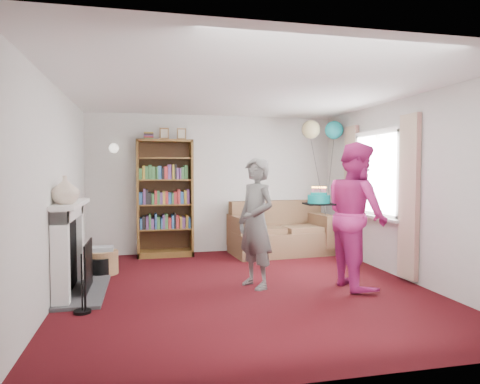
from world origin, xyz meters
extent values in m
plane|color=#34070B|center=(0.00, 0.00, 0.00)|extent=(5.00, 5.00, 0.00)
cube|color=silver|center=(0.00, 2.51, 1.25)|extent=(4.50, 0.02, 2.50)
cube|color=silver|center=(-2.26, 0.00, 1.25)|extent=(0.02, 5.00, 2.50)
cube|color=silver|center=(2.26, 0.00, 1.25)|extent=(0.02, 5.00, 2.50)
cube|color=white|center=(0.00, 0.00, 2.50)|extent=(4.50, 5.00, 0.01)
cube|color=#3F3F42|center=(-2.00, 0.20, 0.02)|extent=(0.55, 1.40, 0.04)
cube|color=white|center=(-2.15, -0.35, 0.53)|extent=(0.18, 0.14, 1.06)
cube|color=white|center=(-2.15, 0.75, 0.53)|extent=(0.18, 0.14, 1.06)
cube|color=white|center=(-2.15, 0.20, 1.00)|extent=(0.18, 1.24, 0.16)
cube|color=white|center=(-2.12, 0.20, 1.10)|extent=(0.28, 1.35, 0.05)
cube|color=black|center=(-2.17, 0.20, 0.48)|extent=(0.10, 0.80, 0.86)
cube|color=black|center=(-1.93, 0.20, 0.33)|extent=(0.02, 0.70, 0.60)
cylinder|color=black|center=(-1.90, -0.58, 0.32)|extent=(0.18, 0.18, 0.64)
cylinder|color=black|center=(-1.87, 1.00, 0.13)|extent=(0.26, 0.26, 0.26)
cube|color=white|center=(2.21, 0.60, 2.08)|extent=(0.08, 1.30, 0.08)
cube|color=white|center=(2.21, 0.60, 0.82)|extent=(0.08, 1.30, 0.08)
cube|color=white|center=(2.24, 0.60, 1.45)|extent=(0.01, 1.15, 1.20)
cube|color=white|center=(2.18, 0.60, 0.79)|extent=(0.14, 1.32, 0.04)
cube|color=#C4BA94|center=(2.20, -0.22, 1.15)|extent=(0.07, 0.38, 2.20)
cube|color=#C4BA94|center=(2.20, 1.42, 1.15)|extent=(0.07, 0.38, 2.20)
cylinder|color=gold|center=(-1.75, 2.45, 1.90)|extent=(0.04, 0.12, 0.04)
sphere|color=white|center=(-1.75, 2.36, 1.88)|extent=(0.16, 0.16, 0.16)
cube|color=#472B14|center=(-0.90, 2.46, 1.02)|extent=(0.96, 0.04, 2.03)
cube|color=brown|center=(-1.36, 2.27, 1.02)|extent=(0.04, 0.42, 2.03)
cube|color=brown|center=(-0.44, 2.27, 1.02)|extent=(0.04, 0.42, 2.03)
cube|color=brown|center=(-0.90, 2.27, 2.01)|extent=(0.96, 0.42, 0.04)
cube|color=brown|center=(-0.90, 2.27, 0.05)|extent=(0.96, 0.42, 0.10)
cube|color=brown|center=(-0.90, 2.27, 0.48)|extent=(0.88, 0.38, 0.03)
cube|color=brown|center=(-0.90, 2.27, 0.91)|extent=(0.88, 0.38, 0.02)
cube|color=brown|center=(-0.90, 2.27, 1.34)|extent=(0.88, 0.38, 0.02)
cube|color=brown|center=(-0.90, 2.27, 1.71)|extent=(0.88, 0.38, 0.02)
cube|color=maroon|center=(-1.16, 2.25, 2.09)|extent=(0.16, 0.22, 0.12)
cube|color=brown|center=(-0.90, 2.32, 2.14)|extent=(0.16, 0.02, 0.20)
cube|color=brown|center=(-0.60, 2.32, 2.14)|extent=(0.16, 0.02, 0.20)
cube|color=brown|center=(1.15, 2.00, 0.21)|extent=(1.77, 0.93, 0.42)
cube|color=brown|center=(1.15, 2.35, 0.57)|extent=(1.77, 0.24, 0.73)
cube|color=brown|center=(0.38, 2.00, 0.42)|extent=(0.24, 0.88, 0.57)
cube|color=brown|center=(1.91, 2.00, 0.42)|extent=(0.24, 0.88, 0.57)
cube|color=brown|center=(0.75, 1.92, 0.45)|extent=(0.75, 0.63, 0.12)
cube|color=brown|center=(1.54, 1.92, 0.45)|extent=(0.75, 0.63, 0.12)
cylinder|color=#9A6B48|center=(-1.85, 1.15, 0.17)|extent=(0.45, 0.45, 0.34)
cube|color=beige|center=(-1.85, 1.15, 0.37)|extent=(0.31, 0.25, 0.06)
imported|color=black|center=(0.14, -0.01, 0.83)|extent=(0.61, 0.72, 1.66)
imported|color=#BC2576|center=(1.41, -0.27, 0.93)|extent=(0.71, 0.91, 1.86)
cube|color=black|center=(0.85, -0.38, 1.09)|extent=(0.33, 0.33, 0.02)
cylinder|color=#0C8B87|center=(0.85, -0.38, 1.15)|extent=(0.27, 0.27, 0.10)
cylinder|color=#0C8B87|center=(0.85, -0.38, 1.21)|extent=(0.20, 0.20, 0.04)
cylinder|color=pink|center=(0.93, -0.38, 1.25)|extent=(0.01, 0.01, 0.09)
sphere|color=orange|center=(0.93, -0.38, 1.30)|extent=(0.02, 0.02, 0.02)
cylinder|color=pink|center=(0.92, -0.35, 1.25)|extent=(0.01, 0.01, 0.09)
sphere|color=orange|center=(0.92, -0.35, 1.30)|extent=(0.02, 0.02, 0.02)
cylinder|color=pink|center=(0.91, -0.32, 1.25)|extent=(0.01, 0.01, 0.09)
sphere|color=orange|center=(0.91, -0.32, 1.30)|extent=(0.02, 0.02, 0.02)
cylinder|color=pink|center=(0.88, -0.30, 1.25)|extent=(0.01, 0.01, 0.09)
sphere|color=orange|center=(0.88, -0.30, 1.30)|extent=(0.02, 0.02, 0.02)
cylinder|color=pink|center=(0.85, -0.30, 1.25)|extent=(0.01, 0.01, 0.09)
sphere|color=orange|center=(0.85, -0.30, 1.30)|extent=(0.02, 0.02, 0.02)
cylinder|color=pink|center=(0.82, -0.30, 1.25)|extent=(0.01, 0.01, 0.09)
sphere|color=orange|center=(0.82, -0.30, 1.30)|extent=(0.02, 0.02, 0.02)
cylinder|color=pink|center=(0.80, -0.31, 1.25)|extent=(0.01, 0.01, 0.09)
sphere|color=orange|center=(0.80, -0.31, 1.30)|extent=(0.02, 0.02, 0.02)
cylinder|color=pink|center=(0.78, -0.33, 1.25)|extent=(0.01, 0.01, 0.09)
sphere|color=orange|center=(0.78, -0.33, 1.30)|extent=(0.02, 0.02, 0.02)
cylinder|color=pink|center=(0.77, -0.36, 1.25)|extent=(0.01, 0.01, 0.09)
sphere|color=orange|center=(0.77, -0.36, 1.30)|extent=(0.02, 0.02, 0.02)
cylinder|color=pink|center=(0.77, -0.39, 1.25)|extent=(0.01, 0.01, 0.09)
sphere|color=orange|center=(0.77, -0.39, 1.30)|extent=(0.02, 0.02, 0.02)
cylinder|color=pink|center=(0.78, -0.42, 1.25)|extent=(0.01, 0.01, 0.09)
sphere|color=orange|center=(0.78, -0.42, 1.30)|extent=(0.02, 0.02, 0.02)
cylinder|color=pink|center=(0.80, -0.44, 1.25)|extent=(0.01, 0.01, 0.09)
sphere|color=orange|center=(0.80, -0.44, 1.30)|extent=(0.02, 0.02, 0.02)
cylinder|color=pink|center=(0.82, -0.45, 1.25)|extent=(0.01, 0.01, 0.09)
sphere|color=orange|center=(0.82, -0.45, 1.30)|extent=(0.02, 0.02, 0.02)
cylinder|color=pink|center=(0.85, -0.46, 1.25)|extent=(0.01, 0.01, 0.09)
sphere|color=orange|center=(0.85, -0.46, 1.30)|extent=(0.02, 0.02, 0.02)
cylinder|color=pink|center=(0.88, -0.45, 1.25)|extent=(0.01, 0.01, 0.09)
sphere|color=orange|center=(0.88, -0.45, 1.30)|extent=(0.02, 0.02, 0.02)
cylinder|color=pink|center=(0.91, -0.43, 1.25)|extent=(0.01, 0.01, 0.09)
sphere|color=orange|center=(0.91, -0.43, 1.30)|extent=(0.02, 0.02, 0.02)
cylinder|color=pink|center=(0.92, -0.41, 1.25)|extent=(0.01, 0.01, 0.09)
sphere|color=orange|center=(0.92, -0.41, 1.30)|extent=(0.02, 0.02, 0.02)
sphere|color=#3F3F3F|center=(1.91, 1.80, 0.69)|extent=(0.02, 0.02, 0.02)
sphere|color=#1BA4AC|center=(2.07, 1.84, 2.22)|extent=(0.32, 0.32, 0.32)
sphere|color=#CABD7B|center=(1.63, 1.84, 2.22)|extent=(0.32, 0.32, 0.32)
imported|color=beige|center=(-2.12, -0.15, 1.29)|extent=(0.36, 0.36, 0.32)
camera|label=1|loc=(-1.25, -5.28, 1.51)|focal=32.00mm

